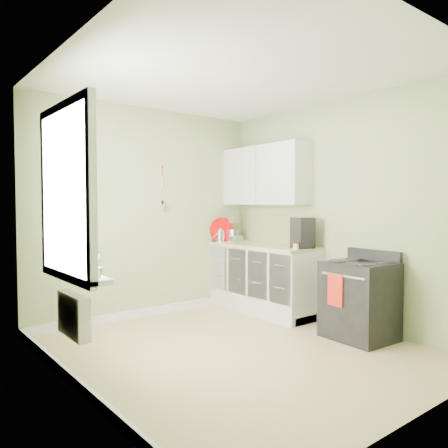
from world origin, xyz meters
TOP-DOWN VIEW (x-y plane):
  - floor at (0.00, 0.00)m, footprint 3.20×3.60m
  - ceiling at (0.00, 0.00)m, footprint 3.20×3.60m
  - wall_back at (0.00, 1.81)m, footprint 3.20×0.02m
  - wall_left at (-1.61, 0.00)m, footprint 0.02×3.60m
  - wall_right at (1.61, 0.00)m, footprint 0.02×3.60m
  - base_cabinets at (1.30, 1.00)m, footprint 0.60×1.60m
  - countertop at (1.29, 1.00)m, footprint 0.64×1.60m
  - upper_cabinets at (1.43, 1.10)m, footprint 0.35×1.40m
  - window at (-1.58, 0.30)m, footprint 0.06×1.14m
  - window_sill at (-1.51, 0.30)m, footprint 0.18×1.14m
  - radiator at (-1.54, 0.25)m, footprint 0.12×0.50m
  - wall_utensils at (0.20, 1.78)m, footprint 0.02×0.14m
  - stove at (1.28, -0.52)m, footprint 0.64×0.71m
  - stand_mixer at (1.32, 1.74)m, footprint 0.23×0.36m
  - kettle at (1.13, 1.72)m, footprint 0.19×0.11m
  - coffee_maker at (1.34, 0.35)m, footprint 0.27×0.28m
  - red_tray at (1.15, 1.72)m, footprint 0.35×0.17m
  - jar at (1.17, 0.30)m, footprint 0.08×0.08m
  - plant_a at (-1.50, -0.15)m, footprint 0.16×0.18m
  - plant_b at (-1.50, 0.37)m, footprint 0.22×0.22m
  - plant_c at (-1.50, 0.71)m, footprint 0.22×0.22m

SIDE VIEW (x-z plane):
  - floor at x=0.00m, z-range -0.02..0.00m
  - stove at x=1.28m, z-range -0.05..0.90m
  - base_cabinets at x=1.30m, z-range 0.00..0.87m
  - radiator at x=-1.54m, z-range 0.38..0.73m
  - window_sill at x=-1.51m, z-range 0.86..0.90m
  - countertop at x=1.29m, z-range 0.87..0.91m
  - jar at x=1.17m, z-range 0.91..0.99m
  - kettle at x=1.13m, z-range 0.91..1.11m
  - plant_c at x=-1.50m, z-range 0.90..1.18m
  - plant_a at x=-1.50m, z-range 0.90..1.18m
  - plant_b at x=-1.50m, z-range 0.90..1.21m
  - red_tray at x=1.15m, z-range 0.91..1.26m
  - stand_mixer at x=1.32m, z-range 0.88..1.29m
  - coffee_maker at x=1.34m, z-range 0.90..1.28m
  - wall_back at x=0.00m, z-range 0.00..2.70m
  - wall_left at x=-1.61m, z-range 0.00..2.70m
  - wall_right at x=1.61m, z-range 0.00..2.70m
  - window at x=-1.58m, z-range 0.83..2.27m
  - wall_utensils at x=0.20m, z-range 1.27..1.85m
  - upper_cabinets at x=1.43m, z-range 1.45..2.25m
  - ceiling at x=0.00m, z-range 2.70..2.72m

